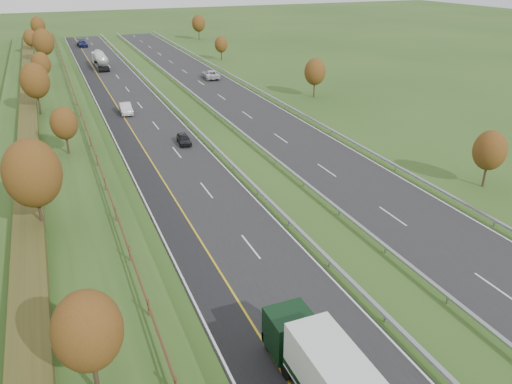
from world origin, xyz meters
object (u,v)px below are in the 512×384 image
car_dark_near (184,139)px  car_small_far (82,44)px  road_tanker (100,59)px  car_silver_mid (126,108)px  car_oncoming (211,74)px

car_dark_near → car_small_far: (-4.51, 89.21, 0.18)m
road_tanker → car_silver_mid: size_ratio=2.33×
road_tanker → car_small_far: road_tanker is taller
road_tanker → car_dark_near: (3.51, -56.11, -1.18)m
car_dark_near → car_oncoming: car_oncoming is taller
road_tanker → car_small_far: size_ratio=1.98×
car_dark_near → car_oncoming: 39.36m
car_silver_mid → car_oncoming: bearing=45.8°
car_silver_mid → car_dark_near: bearing=-73.5°
car_oncoming → car_small_far: bearing=-64.0°
road_tanker → car_oncoming: size_ratio=1.91×
road_tanker → car_oncoming: road_tanker is taller
car_small_far → car_silver_mid: bearing=-94.1°
road_tanker → car_small_far: (-1.00, 33.10, -1.00)m
car_small_far → car_oncoming: bearing=-73.6°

